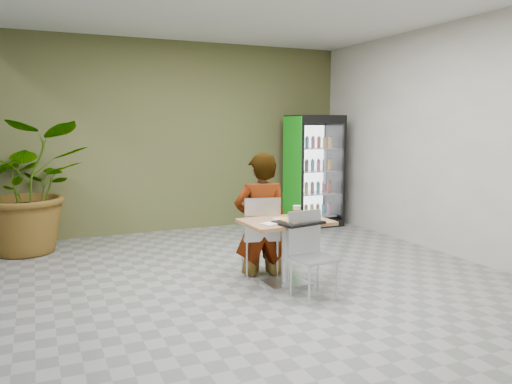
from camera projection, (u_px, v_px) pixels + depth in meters
ground at (265, 290)px, 5.52m from camera, size 7.00×7.00×0.00m
room_envelope at (265, 145)px, 5.30m from camera, size 6.00×7.00×3.20m
dining_table at (286, 239)px, 5.61m from camera, size 0.98×0.69×0.75m
chair_far at (261, 230)px, 5.96m from camera, size 0.52×0.52×0.96m
chair_near at (309, 247)px, 5.25m from camera, size 0.43×0.43×0.91m
seated_woman at (261, 226)px, 6.01m from camera, size 0.74×0.57×1.79m
pizza_plate at (282, 218)px, 5.62m from camera, size 0.29×0.29×0.03m
soda_cup at (297, 212)px, 5.65m from camera, size 0.09×0.09×0.15m
napkin_stack at (270, 224)px, 5.31m from camera, size 0.19×0.19×0.02m
cafeteria_tray at (299, 222)px, 5.39m from camera, size 0.55×0.44×0.03m
beverage_fridge at (314, 171)px, 8.93m from camera, size 0.90×0.70×1.97m
potted_plant at (28, 187)px, 7.02m from camera, size 1.79×1.58×1.87m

